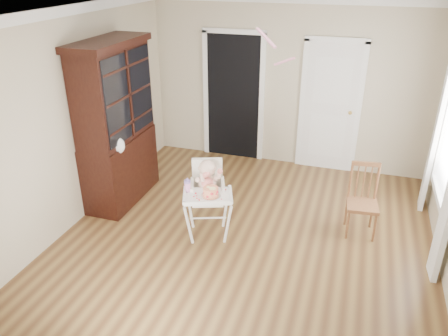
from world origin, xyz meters
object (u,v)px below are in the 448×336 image
(china_cabinet, at_px, (116,124))
(dining_chair, at_px, (362,202))
(high_chair, at_px, (208,192))
(cake, at_px, (211,192))
(sippy_cup, at_px, (187,185))

(china_cabinet, distance_m, dining_chair, 3.40)
(dining_chair, bearing_deg, high_chair, -166.62)
(china_cabinet, bearing_deg, dining_chair, 2.10)
(cake, relative_size, sippy_cup, 1.24)
(high_chair, relative_size, sippy_cup, 5.43)
(cake, xyz_separation_m, sippy_cup, (-0.30, 0.02, 0.03))
(cake, xyz_separation_m, china_cabinet, (-1.63, 0.76, 0.38))
(high_chair, relative_size, china_cabinet, 0.45)
(cake, bearing_deg, china_cabinet, 155.07)
(high_chair, distance_m, china_cabinet, 1.68)
(dining_chair, bearing_deg, china_cabinet, 175.43)
(dining_chair, bearing_deg, cake, -159.26)
(high_chair, xyz_separation_m, sippy_cup, (-0.18, -0.20, 0.16))
(cake, relative_size, dining_chair, 0.25)
(cake, distance_m, dining_chair, 1.93)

